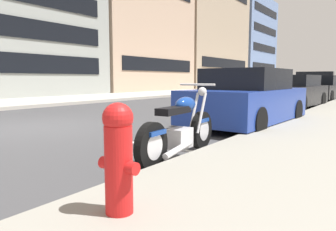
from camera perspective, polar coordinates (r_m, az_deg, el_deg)
ground_plane at (r=8.49m, az=-22.95°, el=-1.98°), size 260.00×260.00×0.00m
sidewalk_far_curb at (r=21.85m, az=-6.05°, el=3.66°), size 120.00×5.00×0.14m
parking_stall_stripe at (r=5.48m, az=0.66°, el=-5.91°), size 0.12×2.20×0.01m
parked_motorcycle at (r=4.78m, az=2.31°, el=-2.58°), size 2.16×0.62×1.12m
parked_car_across_street at (r=8.31m, az=14.00°, el=2.86°), size 4.12×2.02×1.44m
parked_car_mid_block at (r=13.84m, az=21.37°, el=3.90°), size 4.40×2.07×1.34m
parked_car_behind_motorcycle at (r=19.38m, az=25.66°, el=4.34°), size 4.32×2.02×1.34m
parked_car_far_down_curb at (r=24.27m, az=27.68°, el=4.62°), size 4.27×2.03×1.40m
crossing_truck at (r=41.27m, az=24.88°, el=5.82°), size 2.39×5.58×2.01m
fire_hydrant at (r=2.51m, az=-8.90°, el=-7.09°), size 0.24×0.36×0.88m
townhouse_behind_pole at (r=31.10m, az=-8.04°, el=14.41°), size 11.58×8.76×10.85m
townhouse_far_uphill at (r=42.75m, az=3.30°, el=14.31°), size 14.36×11.56×13.80m
townhouse_mid_block at (r=54.76m, az=12.45°, el=12.50°), size 12.26×9.20×13.85m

